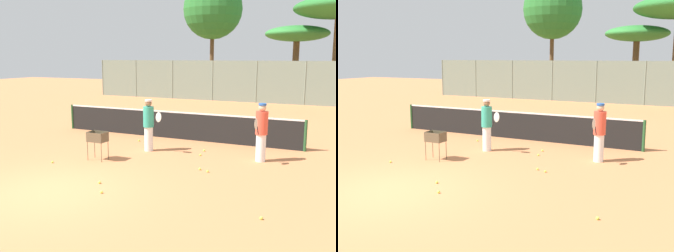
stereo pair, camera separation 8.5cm
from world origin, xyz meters
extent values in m
plane|color=#D37F4C|center=(0.00, 0.00, 0.00)|extent=(80.00, 80.00, 0.00)
cylinder|color=#26592D|center=(-4.90, 6.85, 0.54)|extent=(0.10, 0.10, 1.07)
cylinder|color=#26592D|center=(4.90, 6.85, 0.54)|extent=(0.10, 0.10, 1.07)
cube|color=black|center=(0.00, 6.85, 0.51)|extent=(9.81, 0.01, 1.01)
cube|color=white|center=(0.00, 6.85, 1.04)|extent=(9.81, 0.02, 0.06)
cylinder|color=gray|center=(-12.80, 20.35, 1.44)|extent=(0.08, 0.08, 2.88)
cylinder|color=gray|center=(-9.60, 20.35, 1.44)|extent=(0.08, 0.08, 2.88)
cylinder|color=gray|center=(-6.40, 20.35, 1.44)|extent=(0.08, 0.08, 2.88)
cylinder|color=gray|center=(-3.20, 20.35, 1.44)|extent=(0.08, 0.08, 2.88)
cylinder|color=gray|center=(0.00, 20.35, 1.44)|extent=(0.08, 0.08, 2.88)
cylinder|color=gray|center=(3.20, 20.35, 1.44)|extent=(0.08, 0.08, 2.88)
cube|color=gray|center=(0.00, 20.35, 1.44)|extent=(25.60, 0.01, 2.88)
cylinder|color=brown|center=(1.83, 25.19, 2.15)|extent=(0.48, 0.48, 4.29)
ellipsoid|color=#338438|center=(1.83, 25.19, 4.89)|extent=(4.78, 4.78, 1.20)
cylinder|color=brown|center=(-5.12, 25.53, 2.79)|extent=(0.34, 0.34, 5.58)
sphere|color=#28722D|center=(-5.12, 25.53, 7.07)|extent=(4.95, 4.95, 4.95)
cylinder|color=white|center=(3.85, 4.92, 0.42)|extent=(0.30, 0.30, 0.84)
cylinder|color=#E54C38|center=(3.85, 4.92, 1.19)|extent=(0.37, 0.37, 0.70)
sphere|color=#DBB28C|center=(3.85, 4.92, 1.65)|extent=(0.23, 0.23, 0.23)
cylinder|color=#2659B2|center=(3.85, 4.92, 1.75)|extent=(0.24, 0.24, 0.06)
cylinder|color=black|center=(3.82, 4.56, 1.01)|extent=(0.04, 0.15, 0.27)
ellipsoid|color=silver|center=(3.81, 4.38, 1.23)|extent=(0.06, 0.40, 0.43)
cylinder|color=white|center=(0.14, 4.64, 0.41)|extent=(0.29, 0.29, 0.82)
cylinder|color=teal|center=(0.14, 4.64, 1.16)|extent=(0.36, 0.36, 0.68)
sphere|color=#8C6647|center=(0.14, 4.64, 1.61)|extent=(0.22, 0.22, 0.22)
cylinder|color=white|center=(0.14, 4.64, 1.71)|extent=(0.23, 0.23, 0.06)
cylinder|color=black|center=(0.46, 4.49, 0.99)|extent=(0.14, 0.09, 0.27)
ellipsoid|color=silver|center=(0.63, 4.42, 1.21)|extent=(0.37, 0.19, 0.43)
cylinder|color=brown|center=(-0.95, 2.73, 0.29)|extent=(0.02, 0.02, 0.58)
cylinder|color=brown|center=(-0.44, 2.73, 0.29)|extent=(0.02, 0.02, 0.58)
cylinder|color=brown|center=(-0.95, 3.09, 0.29)|extent=(0.02, 0.02, 0.58)
cylinder|color=brown|center=(-0.44, 3.09, 0.29)|extent=(0.02, 0.02, 0.58)
cube|color=brown|center=(-0.70, 2.91, 0.58)|extent=(0.55, 0.40, 0.01)
cube|color=brown|center=(-0.70, 2.71, 0.73)|extent=(0.55, 0.01, 0.30)
cube|color=brown|center=(-0.70, 3.11, 0.73)|extent=(0.55, 0.01, 0.30)
cube|color=brown|center=(-0.97, 2.91, 0.73)|extent=(0.01, 0.40, 0.30)
cube|color=brown|center=(-0.42, 2.91, 0.73)|extent=(0.01, 0.40, 0.30)
sphere|color=#D1E54C|center=(-0.81, 3.05, 0.68)|extent=(0.07, 0.07, 0.07)
sphere|color=#D1E54C|center=(-0.82, 2.93, 0.62)|extent=(0.07, 0.07, 0.07)
sphere|color=#D1E54C|center=(-0.85, 2.84, 0.68)|extent=(0.07, 0.07, 0.07)
sphere|color=#D1E54C|center=(-0.69, 2.95, 0.62)|extent=(0.07, 0.07, 0.07)
sphere|color=#D1E54C|center=(-0.91, 2.82, 0.62)|extent=(0.07, 0.07, 0.07)
sphere|color=#D1E54C|center=(-0.56, 2.95, 0.68)|extent=(0.07, 0.07, 0.07)
sphere|color=#D1E54C|center=(-0.64, 3.01, 0.68)|extent=(0.07, 0.07, 0.07)
sphere|color=#D1E54C|center=(-0.67, 2.86, 0.62)|extent=(0.07, 0.07, 0.07)
sphere|color=#D1E54C|center=(2.54, 3.24, 0.03)|extent=(0.07, 0.07, 0.07)
sphere|color=#D1E54C|center=(1.86, 5.37, 0.03)|extent=(0.07, 0.07, 0.07)
sphere|color=#D1E54C|center=(-0.91, 5.79, 0.03)|extent=(0.07, 0.07, 0.07)
sphere|color=#D1E54C|center=(1.96, 4.75, 0.03)|extent=(0.07, 0.07, 0.07)
sphere|color=#D1E54C|center=(4.86, 0.57, 0.03)|extent=(0.07, 0.07, 0.07)
sphere|color=#D1E54C|center=(-1.71, 2.00, 0.03)|extent=(0.07, 0.07, 0.07)
sphere|color=#D1E54C|center=(1.18, 0.45, 0.03)|extent=(0.07, 0.07, 0.07)
sphere|color=#D1E54C|center=(2.81, 3.12, 0.03)|extent=(0.07, 0.07, 0.07)
sphere|color=#D1E54C|center=(0.71, 1.02, 0.03)|extent=(0.07, 0.07, 0.07)
camera|label=1|loc=(6.39, -6.73, 3.13)|focal=42.00mm
camera|label=2|loc=(6.46, -6.69, 3.13)|focal=42.00mm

